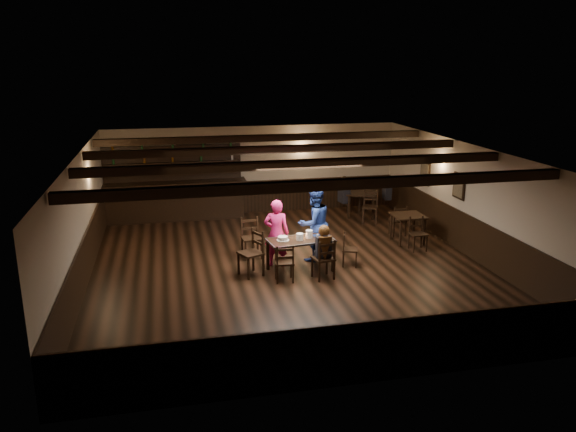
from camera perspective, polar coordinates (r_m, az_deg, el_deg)
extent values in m
plane|color=black|center=(13.11, 0.11, -5.17)|extent=(10.00, 10.00, 0.00)
cube|color=#BAB19B|center=(17.49, -3.46, 4.72)|extent=(9.00, 0.02, 2.70)
cube|color=#BAB19B|center=(8.16, 7.86, -8.47)|extent=(9.00, 0.02, 2.70)
cube|color=#BAB19B|center=(12.55, -20.38, -0.65)|extent=(0.02, 10.00, 2.70)
cube|color=#BAB19B|center=(14.33, 17.97, 1.52)|extent=(0.02, 10.00, 2.70)
cube|color=silver|center=(12.41, 0.12, 6.56)|extent=(9.00, 10.00, 0.02)
cube|color=black|center=(17.64, -3.40, 1.99)|extent=(9.00, 0.04, 1.00)
cube|color=black|center=(8.56, 7.57, -13.59)|extent=(9.00, 0.04, 1.00)
cube|color=black|center=(12.79, -19.89, -4.30)|extent=(0.04, 10.00, 1.00)
cube|color=black|center=(14.54, 17.59, -1.73)|extent=(0.04, 10.00, 1.00)
cube|color=black|center=(17.18, -9.77, 6.02)|extent=(0.90, 0.03, 1.00)
cube|color=black|center=(17.16, -9.77, 6.01)|extent=(0.80, 0.02, 0.90)
cube|color=black|center=(14.68, 16.99, 2.94)|extent=(0.03, 0.55, 0.65)
cube|color=#72664C|center=(14.67, 16.92, 2.93)|extent=(0.02, 0.45, 0.55)
cube|color=black|center=(16.33, 13.76, 4.23)|extent=(0.03, 0.55, 0.65)
cube|color=#72664C|center=(16.33, 13.69, 4.23)|extent=(0.02, 0.45, 0.55)
cube|color=black|center=(9.57, 4.03, 3.18)|extent=(8.90, 0.18, 0.18)
cube|color=black|center=(11.47, 1.21, 5.30)|extent=(8.90, 0.18, 0.18)
cube|color=black|center=(13.39, -0.82, 6.80)|extent=(8.90, 0.18, 0.18)
cube|color=black|center=(15.34, -2.34, 7.93)|extent=(8.90, 0.18, 0.18)
cube|color=black|center=(12.27, -1.17, -4.88)|extent=(0.07, 0.07, 0.71)
cube|color=black|center=(12.82, -2.07, -3.97)|extent=(0.07, 0.07, 0.71)
cube|color=black|center=(12.74, 4.61, -4.14)|extent=(0.07, 0.07, 0.71)
cube|color=black|center=(13.27, 3.50, -3.29)|extent=(0.07, 0.07, 0.71)
cube|color=black|center=(12.64, 1.27, -2.46)|extent=(1.56, 0.92, 0.04)
cube|color=#A5A8AD|center=(12.95, 0.70, -2.00)|extent=(1.46, 0.22, 0.04)
cube|color=#A5A8AD|center=(12.33, 1.87, -2.94)|extent=(1.46, 0.22, 0.04)
cube|color=#A5A8AD|center=(12.91, 4.26, -2.11)|extent=(0.13, 0.73, 0.04)
cube|color=#A5A8AD|center=(12.41, -1.84, -2.82)|extent=(0.13, 0.73, 0.04)
cube|color=black|center=(12.40, 0.31, -5.41)|extent=(0.04, 0.04, 0.41)
cube|color=black|center=(12.11, 0.51, -5.95)|extent=(0.04, 0.04, 0.41)
cube|color=black|center=(12.37, -1.26, -5.48)|extent=(0.04, 0.04, 0.41)
cube|color=black|center=(12.07, -1.10, -6.03)|extent=(0.04, 0.04, 0.41)
cube|color=black|center=(12.16, -0.39, -4.74)|extent=(0.43, 0.41, 0.04)
cube|color=black|center=(11.93, -0.29, -4.04)|extent=(0.40, 0.07, 0.43)
cube|color=black|center=(11.95, -0.29, -4.24)|extent=(0.34, 0.05, 0.05)
cube|color=black|center=(11.89, -0.29, -3.46)|extent=(0.34, 0.05, 0.05)
cube|color=black|center=(12.62, 3.96, -5.00)|extent=(0.04, 0.04, 0.44)
cube|color=black|center=(12.33, 4.71, -5.51)|extent=(0.04, 0.04, 0.44)
cube|color=black|center=(12.46, 2.46, -5.25)|extent=(0.04, 0.04, 0.44)
cube|color=black|center=(12.17, 3.19, -5.77)|extent=(0.04, 0.04, 0.44)
cube|color=black|center=(12.31, 3.60, -4.34)|extent=(0.50, 0.48, 0.04)
cube|color=black|center=(12.09, 4.00, -3.57)|extent=(0.43, 0.12, 0.46)
cube|color=black|center=(12.11, 4.00, -3.78)|extent=(0.36, 0.10, 0.05)
cube|color=black|center=(12.05, 4.01, -2.96)|extent=(0.36, 0.10, 0.05)
cube|color=black|center=(12.63, -5.05, -4.87)|extent=(0.05, 0.05, 0.49)
cube|color=black|center=(12.82, -3.56, -4.52)|extent=(0.05, 0.05, 0.49)
cube|color=black|center=(12.30, -4.03, -5.42)|extent=(0.05, 0.05, 0.49)
cube|color=black|center=(12.50, -2.52, -5.05)|extent=(0.05, 0.05, 0.49)
cube|color=black|center=(12.47, -3.81, -3.80)|extent=(0.62, 0.63, 0.05)
cube|color=black|center=(12.48, -3.08, -2.51)|extent=(0.23, 0.46, 0.52)
cube|color=black|center=(12.50, -3.08, -2.73)|extent=(0.19, 0.39, 0.06)
cube|color=black|center=(12.44, -3.09, -1.83)|extent=(0.19, 0.39, 0.06)
cube|color=black|center=(13.07, 6.92, -4.49)|extent=(0.04, 0.04, 0.37)
cube|color=black|center=(13.07, 5.63, -4.44)|extent=(0.04, 0.04, 0.37)
cube|color=black|center=(13.36, 6.95, -4.03)|extent=(0.04, 0.04, 0.37)
cube|color=black|center=(13.37, 5.68, -3.98)|extent=(0.04, 0.04, 0.37)
cube|color=black|center=(13.15, 6.32, -3.40)|extent=(0.45, 0.46, 0.03)
cube|color=black|center=(13.09, 5.70, -2.56)|extent=(0.15, 0.35, 0.39)
cube|color=black|center=(13.10, 5.70, -2.73)|extent=(0.13, 0.30, 0.04)
cube|color=black|center=(13.06, 5.72, -2.08)|extent=(0.13, 0.30, 0.04)
cube|color=black|center=(13.44, -4.33, -3.62)|extent=(0.04, 0.04, 0.47)
cube|color=black|center=(13.78, -4.69, -3.14)|extent=(0.04, 0.04, 0.47)
cube|color=black|center=(13.53, -2.71, -3.46)|extent=(0.04, 0.04, 0.47)
cube|color=black|center=(13.87, -3.11, -2.99)|extent=(0.04, 0.04, 0.47)
cube|color=black|center=(13.57, -3.73, -2.28)|extent=(0.49, 0.47, 0.04)
cube|color=black|center=(13.67, -3.93, -1.07)|extent=(0.46, 0.08, 0.49)
cube|color=black|center=(13.68, -3.93, -1.27)|extent=(0.39, 0.06, 0.05)
cube|color=black|center=(13.63, -3.94, -0.48)|extent=(0.39, 0.06, 0.05)
imported|color=#FD31A3|center=(12.94, -1.18, -1.74)|extent=(0.66, 0.52, 1.59)
imported|color=navy|center=(13.30, 2.66, -0.78)|extent=(1.07, 0.96, 1.80)
cube|color=black|center=(12.39, 3.46, -3.91)|extent=(0.31, 0.31, 0.12)
cube|color=black|center=(12.22, 3.62, -3.11)|extent=(0.32, 0.19, 0.46)
cylinder|color=black|center=(12.15, 3.64, -2.18)|extent=(0.10, 0.32, 0.32)
sphere|color=#D8A384|center=(12.11, 3.65, -1.53)|extent=(0.20, 0.20, 0.20)
sphere|color=#3A210D|center=(12.08, 3.69, -1.53)|extent=(0.25, 0.25, 0.25)
cone|color=#3A210D|center=(12.11, 3.78, -3.38)|extent=(0.19, 0.19, 0.57)
cylinder|color=white|center=(12.56, -0.53, -2.44)|extent=(0.28, 0.28, 0.01)
cylinder|color=white|center=(12.54, -0.53, -2.25)|extent=(0.23, 0.23, 0.08)
cylinder|color=silver|center=(12.55, -0.53, -2.33)|extent=(0.24, 0.24, 0.04)
cylinder|color=white|center=(12.56, 1.21, -2.12)|extent=(0.16, 0.16, 0.15)
cylinder|color=white|center=(12.71, 2.16, -1.84)|extent=(0.15, 0.15, 0.18)
cylinder|color=#A5A8AD|center=(12.79, 1.44, -2.08)|extent=(0.05, 0.05, 0.03)
sphere|color=orange|center=(12.78, 1.44, -1.96)|extent=(0.03, 0.03, 0.03)
cylinder|color=silver|center=(12.70, 3.02, -2.06)|extent=(0.04, 0.04, 0.10)
cylinder|color=#A5A8AD|center=(12.72, 3.37, -2.06)|extent=(0.04, 0.04, 0.09)
cylinder|color=silver|center=(12.86, 2.15, -1.76)|extent=(0.08, 0.08, 0.12)
cube|color=maroon|center=(12.71, 3.69, -2.28)|extent=(0.33, 0.32, 0.00)
cube|color=#0D1A41|center=(12.91, 3.31, -1.98)|extent=(0.37, 0.28, 0.00)
cube|color=black|center=(17.11, -11.40, 1.45)|extent=(4.05, 0.60, 1.10)
cube|color=black|center=(16.98, -11.50, 3.33)|extent=(4.25, 0.70, 0.05)
cube|color=black|center=(17.25, -11.52, 3.43)|extent=(4.05, 0.10, 2.20)
cube|color=black|center=(17.11, -11.55, 4.18)|extent=(3.95, 0.22, 0.03)
cube|color=black|center=(17.04, -11.62, 5.34)|extent=(3.95, 0.22, 0.03)
cube|color=black|center=(16.98, -11.68, 6.50)|extent=(3.95, 0.22, 0.03)
cube|color=black|center=(14.94, 12.12, 0.05)|extent=(0.80, 0.80, 0.04)
cube|color=black|center=(14.63, 11.37, -1.78)|extent=(0.05, 0.05, 0.71)
cube|color=black|center=(15.20, 10.42, -1.06)|extent=(0.05, 0.05, 0.71)
cube|color=black|center=(14.89, 13.68, -1.61)|extent=(0.05, 0.05, 0.71)
cube|color=black|center=(15.46, 12.66, -0.91)|extent=(0.05, 0.05, 0.71)
cube|color=black|center=(17.23, 7.53, 2.34)|extent=(1.17, 1.17, 0.04)
cube|color=black|center=(17.00, 6.16, 0.90)|extent=(0.06, 0.06, 0.71)
cube|color=black|center=(17.70, 6.41, 1.49)|extent=(0.06, 0.06, 0.71)
cube|color=black|center=(16.95, 8.62, 0.76)|extent=(0.06, 0.06, 0.71)
cube|color=black|center=(17.65, 8.76, 1.36)|extent=(0.06, 0.06, 0.71)
cube|color=black|center=(17.03, 5.71, 2.32)|extent=(0.29, 0.42, 0.56)
sphere|color=#D8A384|center=(16.95, 5.75, 3.57)|extent=(0.22, 0.22, 0.22)
sphere|color=black|center=(16.94, 5.75, 3.67)|extent=(0.23, 0.23, 0.23)
cube|color=black|center=(17.61, 10.03, 2.50)|extent=(0.25, 0.37, 0.51)
sphere|color=#D8A384|center=(17.53, 10.08, 3.58)|extent=(0.20, 0.20, 0.20)
sphere|color=black|center=(17.53, 10.09, 3.68)|extent=(0.21, 0.21, 0.21)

